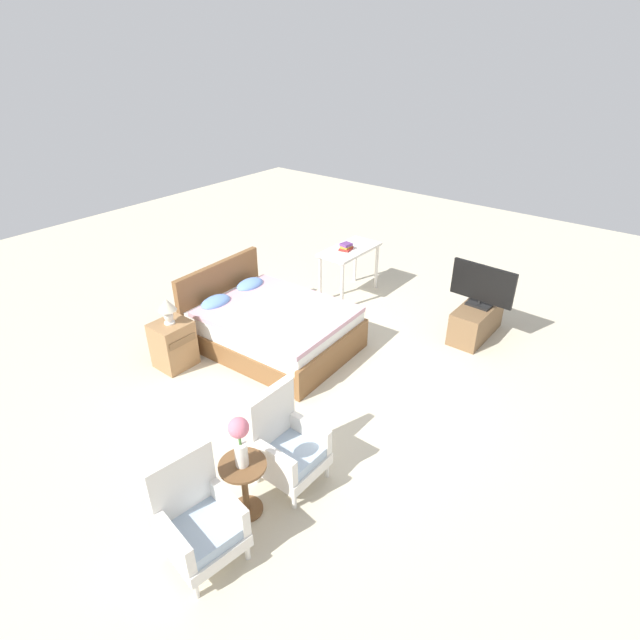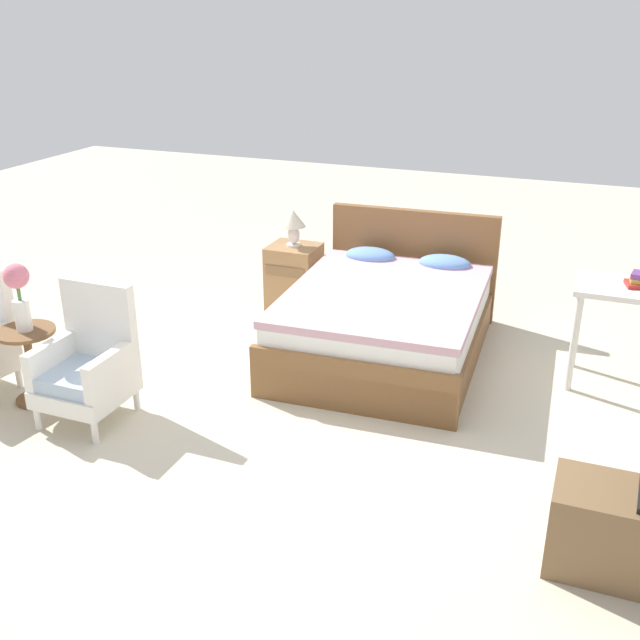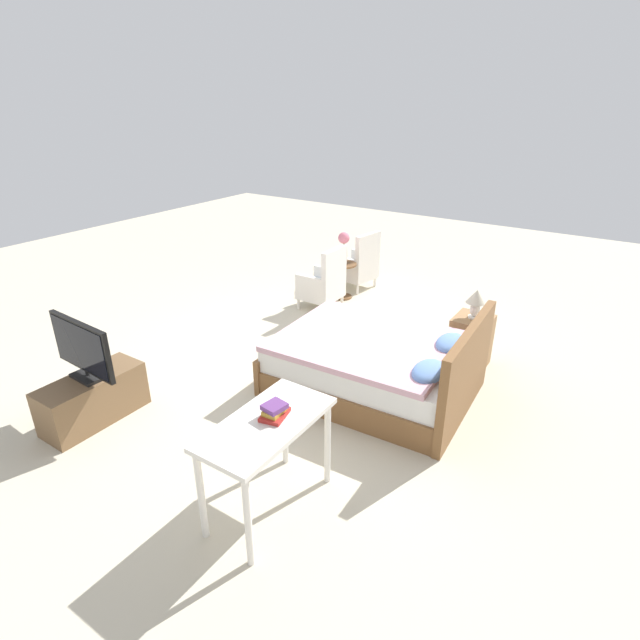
% 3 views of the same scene
% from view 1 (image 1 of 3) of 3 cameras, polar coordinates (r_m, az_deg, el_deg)
% --- Properties ---
extents(ground_plane, '(16.00, 16.00, 0.00)m').
position_cam_1_polar(ground_plane, '(6.10, -0.15, -6.43)').
color(ground_plane, beige).
extents(bed, '(1.56, 2.05, 0.96)m').
position_cam_1_polar(bed, '(6.56, -5.64, -0.66)').
color(bed, brown).
rests_on(bed, ground_plane).
extents(armchair_by_window_left, '(0.62, 0.62, 0.92)m').
position_cam_1_polar(armchair_by_window_left, '(4.21, -13.79, -21.33)').
color(armchair_by_window_left, white).
rests_on(armchair_by_window_left, ground_plane).
extents(armchair_by_window_right, '(0.54, 0.54, 0.92)m').
position_cam_1_polar(armchair_by_window_right, '(4.65, -3.88, -14.16)').
color(armchair_by_window_right, white).
rests_on(armchair_by_window_right, ground_plane).
extents(side_table, '(0.40, 0.40, 0.55)m').
position_cam_1_polar(side_table, '(4.44, -8.65, -17.82)').
color(side_table, brown).
rests_on(side_table, ground_plane).
extents(flower_vase, '(0.17, 0.17, 0.48)m').
position_cam_1_polar(flower_vase, '(4.09, -9.18, -13.09)').
color(flower_vase, silver).
rests_on(flower_vase, side_table).
extents(nightstand, '(0.44, 0.41, 0.60)m').
position_cam_1_polar(nightstand, '(6.40, -16.41, -2.68)').
color(nightstand, '#997047').
rests_on(nightstand, ground_plane).
extents(table_lamp, '(0.22, 0.22, 0.33)m').
position_cam_1_polar(table_lamp, '(6.15, -17.08, 1.38)').
color(table_lamp, silver).
rests_on(table_lamp, nightstand).
extents(tv_stand, '(0.96, 0.40, 0.46)m').
position_cam_1_polar(tv_stand, '(7.12, 17.41, -0.05)').
color(tv_stand, brown).
rests_on(tv_stand, ground_plane).
extents(tv_flatscreen, '(0.21, 0.86, 0.58)m').
position_cam_1_polar(tv_flatscreen, '(6.89, 18.07, 3.80)').
color(tv_flatscreen, black).
rests_on(tv_flatscreen, tv_stand).
extents(vanity_desk, '(1.04, 0.52, 0.78)m').
position_cam_1_polar(vanity_desk, '(7.77, 3.40, 7.37)').
color(vanity_desk, silver).
rests_on(vanity_desk, ground_plane).
extents(book_stack, '(0.25, 0.20, 0.10)m').
position_cam_1_polar(book_stack, '(7.65, 3.00, 8.35)').
color(book_stack, '#AD2823').
rests_on(book_stack, vanity_desk).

